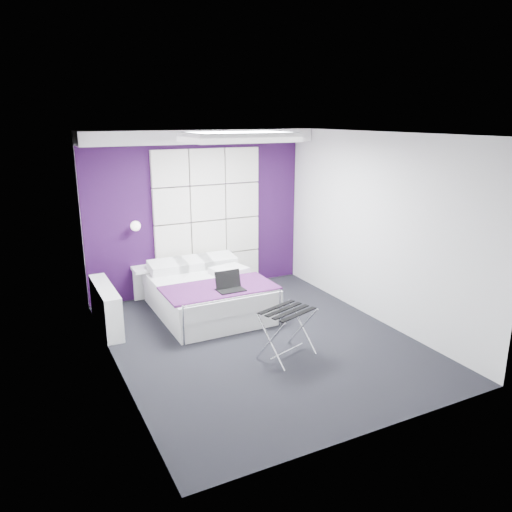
{
  "coord_description": "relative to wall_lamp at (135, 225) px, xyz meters",
  "views": [
    {
      "loc": [
        -2.71,
        -5.26,
        2.8
      ],
      "look_at": [
        0.12,
        0.35,
        1.03
      ],
      "focal_mm": 35.0,
      "sensor_mm": 36.0,
      "label": 1
    }
  ],
  "objects": [
    {
      "name": "wall_lamp",
      "position": [
        0.0,
        0.0,
        0.0
      ],
      "size": [
        0.15,
        0.15,
        0.15
      ],
      "primitive_type": "sphere",
      "color": "white",
      "rests_on": "wall_back"
    },
    {
      "name": "nightstand",
      "position": [
        0.13,
        -0.04,
        -0.68
      ],
      "size": [
        0.44,
        0.34,
        0.05
      ],
      "primitive_type": "cube",
      "color": "white",
      "rests_on": "wall_back"
    },
    {
      "name": "radiator",
      "position": [
        -0.64,
        -0.76,
        -0.92
      ],
      "size": [
        0.22,
        1.2,
        0.6
      ],
      "primitive_type": "cube",
      "color": "white",
      "rests_on": "floor"
    },
    {
      "name": "bed",
      "position": [
        0.81,
        -0.85,
        -0.94
      ],
      "size": [
        1.54,
        1.85,
        0.66
      ],
      "color": "white",
      "rests_on": "floor"
    },
    {
      "name": "headboard",
      "position": [
        1.2,
        0.08,
        -0.05
      ],
      "size": [
        1.8,
        0.08,
        2.3
      ],
      "primitive_type": null,
      "color": "silver",
      "rests_on": "wall_back"
    },
    {
      "name": "laptop",
      "position": [
        0.89,
        -1.45,
        -0.64
      ],
      "size": [
        0.36,
        0.26,
        0.26
      ],
      "rotation": [
        0.0,
        0.0,
        0.01
      ],
      "color": "black",
      "rests_on": "bed"
    },
    {
      "name": "soffit",
      "position": [
        1.05,
        -0.11,
        1.28
      ],
      "size": [
        3.58,
        0.5,
        0.2
      ],
      "primitive_type": "cube",
      "color": "white",
      "rests_on": "wall_back"
    },
    {
      "name": "accent_wall",
      "position": [
        1.05,
        0.13,
        0.08
      ],
      "size": [
        3.58,
        0.02,
        2.58
      ],
      "primitive_type": "cube",
      "color": "#2D0D3B",
      "rests_on": "wall_back"
    },
    {
      "name": "wall_back",
      "position": [
        1.05,
        0.14,
        0.08
      ],
      "size": [
        3.6,
        0.0,
        3.6
      ],
      "primitive_type": "plane",
      "rotation": [
        1.57,
        0.0,
        0.0
      ],
      "color": "white",
      "rests_on": "floor"
    },
    {
      "name": "skylight",
      "position": [
        1.05,
        -1.46,
        1.33
      ],
      "size": [
        1.36,
        0.86,
        0.12
      ],
      "primitive_type": null,
      "color": "white",
      "rests_on": "ceiling"
    },
    {
      "name": "floor",
      "position": [
        1.05,
        -2.06,
        -1.22
      ],
      "size": [
        4.4,
        4.4,
        0.0
      ],
      "primitive_type": "plane",
      "color": "black",
      "rests_on": "ground"
    },
    {
      "name": "ceiling",
      "position": [
        1.05,
        -2.06,
        1.38
      ],
      "size": [
        4.4,
        4.4,
        0.0
      ],
      "primitive_type": "plane",
      "rotation": [
        3.14,
        0.0,
        0.0
      ],
      "color": "white",
      "rests_on": "wall_back"
    },
    {
      "name": "wall_left",
      "position": [
        -0.75,
        -2.06,
        0.08
      ],
      "size": [
        0.0,
        4.4,
        4.4
      ],
      "primitive_type": "plane",
      "rotation": [
        1.57,
        0.0,
        1.57
      ],
      "color": "white",
      "rests_on": "floor"
    },
    {
      "name": "wall_right",
      "position": [
        2.85,
        -2.06,
        0.08
      ],
      "size": [
        0.0,
        4.4,
        4.4
      ],
      "primitive_type": "plane",
      "rotation": [
        1.57,
        0.0,
        -1.57
      ],
      "color": "white",
      "rests_on": "floor"
    },
    {
      "name": "luggage_rack",
      "position": [
        1.13,
        -2.6,
        -0.92
      ],
      "size": [
        0.6,
        0.45,
        0.6
      ],
      "rotation": [
        0.0,
        0.0,
        0.33
      ],
      "color": "silver",
      "rests_on": "floor"
    }
  ]
}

